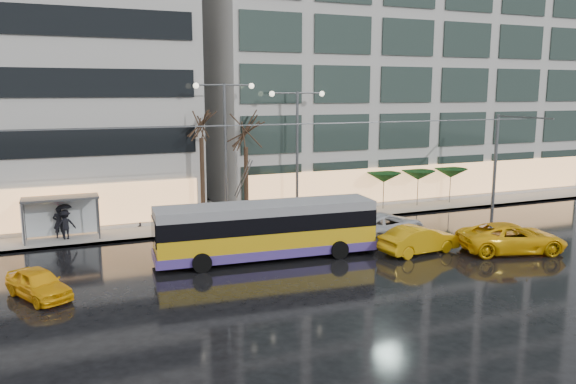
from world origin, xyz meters
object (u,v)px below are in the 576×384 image
trolleybus (267,232)px  street_lamp_near (225,134)px  bus_shelter (54,209)px  taxi_a (38,284)px

trolleybus → street_lamp_near: (0.15, 7.99, 4.54)m
bus_shelter → street_lamp_near: street_lamp_near is taller
bus_shelter → taxi_a: 9.67m
trolleybus → taxi_a: (-10.92, -1.68, -0.81)m
taxi_a → bus_shelter: bearing=58.8°
bus_shelter → street_lamp_near: bearing=0.6°
trolleybus → street_lamp_near: bearing=88.9°
trolleybus → taxi_a: size_ratio=3.13×
taxi_a → street_lamp_near: bearing=14.0°
trolleybus → street_lamp_near: street_lamp_near is taller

